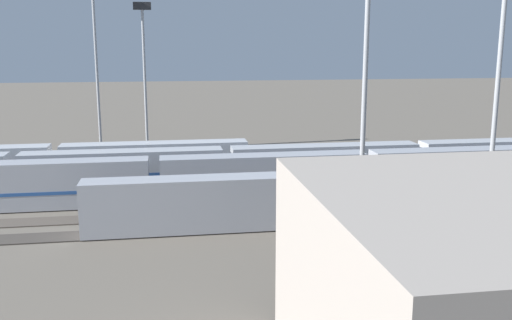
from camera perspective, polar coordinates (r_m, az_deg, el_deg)
ground_plane at (r=76.00m, az=5.83°, el=-1.65°), size 400.00×400.00×0.00m
track_bed_0 at (r=95.04m, az=2.77°, el=1.10°), size 140.00×2.80×0.12m
track_bed_1 at (r=90.24m, az=3.41°, el=0.53°), size 140.00×2.80×0.12m
track_bed_2 at (r=85.46m, az=4.13°, el=-0.10°), size 140.00×2.80×0.12m
track_bed_3 at (r=80.70m, az=4.93°, el=-0.81°), size 140.00×2.80×0.12m
track_bed_4 at (r=75.98m, az=5.84°, el=-1.61°), size 140.00×2.80×0.12m
track_bed_5 at (r=71.30m, az=6.86°, el=-2.50°), size 140.00×2.80×0.12m
track_bed_6 at (r=66.66m, az=8.02°, el=-3.53°), size 140.00×2.80×0.12m
track_bed_7 at (r=62.08m, az=9.37°, el=-4.70°), size 140.00×2.80×0.12m
track_bed_8 at (r=57.56m, az=10.93°, el=-6.06°), size 140.00×2.80×0.12m
train_on_track_4 at (r=74.22m, az=-19.33°, el=-0.52°), size 47.20×3.06×5.00m
train_on_track_8 at (r=60.33m, az=18.80°, el=-3.13°), size 71.40×3.00×5.00m
train_on_track_6 at (r=64.11m, az=0.80°, el=-1.69°), size 71.40×3.06×5.00m
train_on_track_5 at (r=70.72m, az=6.88°, el=-0.50°), size 119.80×3.06×5.00m
light_mast_0 at (r=95.14m, az=-11.11°, el=10.21°), size 2.80×0.70×23.69m
light_mast_1 at (r=56.08m, az=23.14°, el=9.37°), size 2.80×0.70×24.81m
light_mast_2 at (r=94.33m, az=-15.72°, el=11.18°), size 2.80×0.70×27.27m
light_mast_3 at (r=50.69m, az=11.04°, el=13.82°), size 2.80×0.70×31.12m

